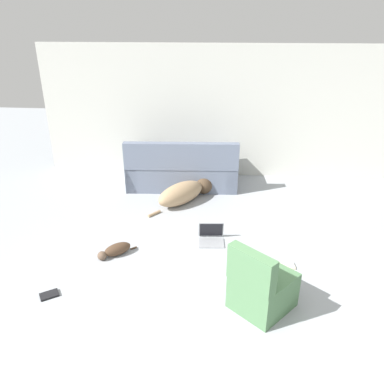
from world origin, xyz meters
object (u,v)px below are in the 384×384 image
(dog, at_px, (186,192))
(side_chair, at_px, (261,287))
(cat, at_px, (115,250))
(laptop_open, at_px, (211,235))
(book_black, at_px, (49,295))
(book_cream, at_px, (287,266))
(couch, at_px, (182,171))

(dog, distance_m, side_chair, 2.72)
(cat, bearing_deg, laptop_open, 161.56)
(book_black, xyz_separation_m, book_cream, (2.70, 0.81, 0.00))
(dog, xyz_separation_m, laptop_open, (0.49, -1.21, -0.09))
(dog, height_order, book_cream, dog)
(dog, relative_size, laptop_open, 3.30)
(laptop_open, bearing_deg, book_black, -147.89)
(couch, height_order, dog, couch)
(book_black, relative_size, side_chair, 0.30)
(dog, height_order, book_black, dog)
(book_black, bearing_deg, laptop_open, 37.71)
(laptop_open, distance_m, book_black, 2.18)
(couch, bearing_deg, book_cream, 120.09)
(dog, bearing_deg, side_chair, -118.07)
(couch, height_order, laptop_open, couch)
(laptop_open, height_order, book_black, laptop_open)
(laptop_open, xyz_separation_m, side_chair, (0.58, -1.29, 0.18))
(book_cream, bearing_deg, couch, 124.14)
(laptop_open, relative_size, side_chair, 0.47)
(couch, relative_size, cat, 4.36)
(couch, distance_m, dog, 0.66)
(couch, xyz_separation_m, book_cream, (1.60, -2.36, -0.28))
(cat, height_order, side_chair, side_chair)
(dog, bearing_deg, book_cream, -101.02)
(book_black, bearing_deg, couch, 70.95)
(book_black, bearing_deg, cat, 59.10)
(cat, distance_m, book_cream, 2.19)
(couch, relative_size, laptop_open, 5.44)
(cat, relative_size, book_cream, 2.42)
(couch, height_order, book_cream, couch)
(cat, height_order, book_black, cat)
(dog, distance_m, book_cream, 2.27)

